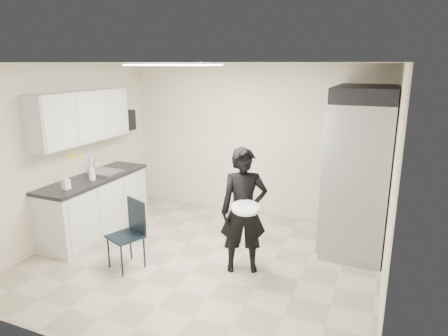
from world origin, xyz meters
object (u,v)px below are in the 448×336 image
at_px(lower_counter, 96,206).
at_px(man_tuxedo, 244,211).
at_px(folding_chair, 125,236).
at_px(commercial_fridge, 359,177).

relative_size(lower_counter, man_tuxedo, 1.18).
bearing_deg(folding_chair, commercial_fridge, 57.09).
bearing_deg(commercial_fridge, lower_counter, -164.12).
distance_m(commercial_fridge, folding_chair, 3.29).
distance_m(folding_chair, man_tuxedo, 1.56).
bearing_deg(lower_counter, commercial_fridge, 15.88).
bearing_deg(man_tuxedo, commercial_fridge, 20.95).
bearing_deg(folding_chair, man_tuxedo, 43.64).
xyz_separation_m(folding_chair, man_tuxedo, (1.42, 0.55, 0.37)).
bearing_deg(lower_counter, man_tuxedo, -4.80).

